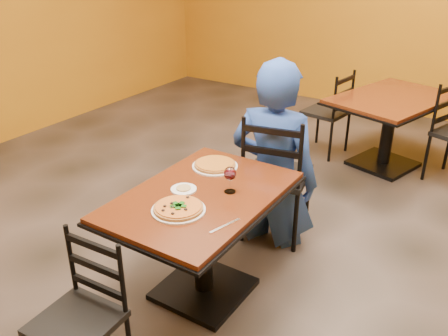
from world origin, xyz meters
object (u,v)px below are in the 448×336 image
Objects in this scene: side_plate at (184,189)px; pizza_main at (178,208)px; chair_main_near at (76,323)px; chair_main_far at (277,175)px; plate_main at (179,210)px; table_main at (202,221)px; pizza_far at (215,164)px; diner at (275,153)px; wine_glass at (230,179)px; chair_second_left at (326,112)px; table_second at (390,115)px; plate_far at (215,166)px.

pizza_main is at bearing -59.54° from side_plate.
chair_main_near reaches higher than pizza_main.
chair_main_far is 1.17m from plate_main.
pizza_far is at bearing 111.75° from table_main.
pizza_far is at bearing 88.89° from chair_main_near.
diner is 4.61× the size of plate_main.
wine_glass is at bearing 88.28° from diner.
chair_second_left reaches higher than pizza_far.
wine_glass reaches higher than pizza_main.
table_second is at bearing 81.53° from plate_main.
chair_main_near is at bearing -88.90° from side_plate.
table_main is 0.33m from wine_glass.
diner is at bearing 17.37° from chair_second_left.
chair_main_near is at bearing 73.50° from chair_main_far.
chair_second_left is at bearing -91.65° from chair_main_far.
table_main is 0.23m from side_plate.
chair_main_near is 0.82× the size of chair_main_far.
chair_main_far is 0.72× the size of diner.
table_main is at bearing 80.93° from chair_main_near.
chair_main_far is at bearing 17.87° from chair_second_left.
wine_glass reaches higher than plate_main.
diner reaches higher than table_main.
table_main is at bearing 10.69° from side_plate.
pizza_main is (-0.43, -2.90, 0.21)m from table_second.
table_second is (0.44, 2.66, 0.00)m from table_main.
diner is (-0.01, -0.05, 0.20)m from chair_main_far.
chair_second_left is at bearing 94.83° from pizza_main.
plate_main is 0.38m from wine_glass.
chair_main_near is at bearing -96.18° from table_main.
chair_main_near reaches higher than plate_main.
wine_glass is (0.07, -0.80, 0.33)m from chair_main_far.
pizza_main is at bearing 0.00° from plate_main.
pizza_main is (0.01, -0.24, 0.21)m from table_main.
wine_glass is at bearing 40.67° from table_main.
chair_main_near is 0.92× the size of chair_second_left.
pizza_far is at bearing 104.05° from plate_main.
side_plate is (0.02, -0.38, 0.00)m from plate_far.
plate_far is at bearing 93.38° from side_plate.
wine_glass is (0.27, -0.25, 0.07)m from pizza_far.
table_second is 1.74× the size of chair_main_near.
table_second is 3.65m from chair_main_near.
chair_main_far is 0.98m from side_plate.
table_main is at bearing -139.33° from wine_glass.
diner reaches higher than plate_far.
plate_main is at bearing 78.38° from chair_main_near.
table_main is 4.33× the size of pizza_main.
table_second is 2.94m from pizza_main.
plate_far is 1.11× the size of pizza_far.
plate_main reaches higher than table_main.
pizza_far is 1.75× the size of side_plate.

